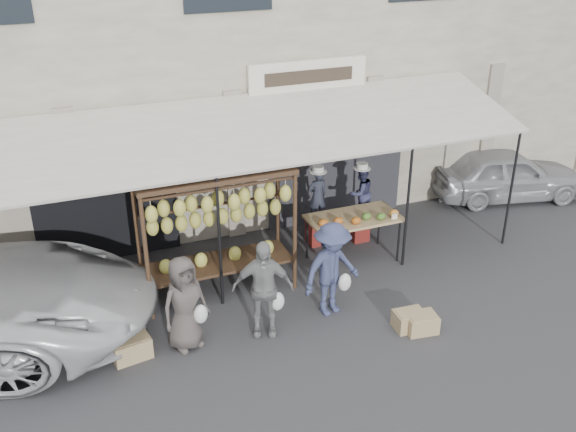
{
  "coord_description": "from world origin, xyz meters",
  "views": [
    {
      "loc": [
        -3.36,
        -7.73,
        6.06
      ],
      "look_at": [
        0.29,
        1.4,
        1.3
      ],
      "focal_mm": 40.0,
      "sensor_mm": 36.0,
      "label": 1
    }
  ],
  "objects_px": {
    "produce_table": "(355,219)",
    "crate_near_b": "(421,323)",
    "vendor_left": "(317,196)",
    "customer_right": "(332,269)",
    "vendor_right": "(361,193)",
    "crate_far": "(131,347)",
    "banana_rack": "(217,210)",
    "sedan": "(507,174)",
    "crate_near_a": "(409,320)",
    "customer_left": "(184,303)",
    "customer_mid": "(263,288)"
  },
  "relations": [
    {
      "from": "banana_rack",
      "to": "crate_near_a",
      "type": "distance_m",
      "value": 3.57
    },
    {
      "from": "customer_left",
      "to": "crate_near_b",
      "type": "xyz_separation_m",
      "value": [
        3.51,
        -1.0,
        -0.62
      ]
    },
    {
      "from": "vendor_left",
      "to": "vendor_right",
      "type": "xyz_separation_m",
      "value": [
        0.85,
        -0.18,
        -0.01
      ]
    },
    {
      "from": "vendor_right",
      "to": "crate_far",
      "type": "bearing_deg",
      "value": 10.25
    },
    {
      "from": "vendor_right",
      "to": "customer_mid",
      "type": "xyz_separation_m",
      "value": [
        -2.83,
        -2.23,
        -0.21
      ]
    },
    {
      "from": "vendor_left",
      "to": "crate_near_b",
      "type": "xyz_separation_m",
      "value": [
        0.33,
        -3.3,
        -0.88
      ]
    },
    {
      "from": "customer_mid",
      "to": "crate_far",
      "type": "xyz_separation_m",
      "value": [
        -2.04,
        0.16,
        -0.64
      ]
    },
    {
      "from": "produce_table",
      "to": "crate_near_b",
      "type": "xyz_separation_m",
      "value": [
        -0.03,
        -2.4,
        -0.73
      ]
    },
    {
      "from": "banana_rack",
      "to": "crate_far",
      "type": "xyz_separation_m",
      "value": [
        -1.74,
        -1.21,
        -1.41
      ]
    },
    {
      "from": "vendor_right",
      "to": "customer_right",
      "type": "bearing_deg",
      "value": 39.79
    },
    {
      "from": "vendor_right",
      "to": "crate_near_a",
      "type": "xyz_separation_m",
      "value": [
        -0.65,
        -2.99,
        -0.88
      ]
    },
    {
      "from": "customer_mid",
      "to": "crate_near_a",
      "type": "distance_m",
      "value": 2.41
    },
    {
      "from": "vendor_left",
      "to": "crate_near_b",
      "type": "bearing_deg",
      "value": 95.37
    },
    {
      "from": "produce_table",
      "to": "crate_near_a",
      "type": "bearing_deg",
      "value": -93.96
    },
    {
      "from": "customer_right",
      "to": "crate_near_a",
      "type": "bearing_deg",
      "value": -54.26
    },
    {
      "from": "produce_table",
      "to": "customer_left",
      "type": "height_order",
      "value": "customer_left"
    },
    {
      "from": "produce_table",
      "to": "vendor_left",
      "type": "bearing_deg",
      "value": 111.59
    },
    {
      "from": "vendor_left",
      "to": "crate_near_b",
      "type": "distance_m",
      "value": 3.43
    },
    {
      "from": "produce_table",
      "to": "vendor_right",
      "type": "xyz_separation_m",
      "value": [
        0.49,
        0.72,
        0.15
      ]
    },
    {
      "from": "produce_table",
      "to": "crate_near_b",
      "type": "distance_m",
      "value": 2.51
    },
    {
      "from": "banana_rack",
      "to": "customer_right",
      "type": "height_order",
      "value": "banana_rack"
    },
    {
      "from": "produce_table",
      "to": "vendor_left",
      "type": "height_order",
      "value": "vendor_left"
    },
    {
      "from": "banana_rack",
      "to": "sedan",
      "type": "xyz_separation_m",
      "value": [
        7.21,
        1.47,
        -1.0
      ]
    },
    {
      "from": "customer_left",
      "to": "banana_rack",
      "type": "bearing_deg",
      "value": 35.48
    },
    {
      "from": "vendor_right",
      "to": "customer_right",
      "type": "height_order",
      "value": "customer_right"
    },
    {
      "from": "produce_table",
      "to": "customer_left",
      "type": "bearing_deg",
      "value": -158.46
    },
    {
      "from": "banana_rack",
      "to": "customer_mid",
      "type": "bearing_deg",
      "value": -77.59
    },
    {
      "from": "produce_table",
      "to": "crate_far",
      "type": "height_order",
      "value": "produce_table"
    },
    {
      "from": "vendor_left",
      "to": "customer_right",
      "type": "xyz_separation_m",
      "value": [
        -0.77,
        -2.29,
        -0.22
      ]
    },
    {
      "from": "customer_right",
      "to": "sedan",
      "type": "height_order",
      "value": "customer_right"
    },
    {
      "from": "customer_right",
      "to": "crate_far",
      "type": "xyz_separation_m",
      "value": [
        -3.25,
        0.05,
        -0.65
      ]
    },
    {
      "from": "banana_rack",
      "to": "crate_near_b",
      "type": "bearing_deg",
      "value": -40.82
    },
    {
      "from": "customer_left",
      "to": "sedan",
      "type": "relative_size",
      "value": 0.45
    },
    {
      "from": "crate_far",
      "to": "sedan",
      "type": "height_order",
      "value": "sedan"
    },
    {
      "from": "customer_mid",
      "to": "crate_far",
      "type": "height_order",
      "value": "customer_mid"
    },
    {
      "from": "produce_table",
      "to": "crate_near_a",
      "type": "relative_size",
      "value": 3.54
    },
    {
      "from": "vendor_right",
      "to": "customer_left",
      "type": "xyz_separation_m",
      "value": [
        -4.03,
        -2.12,
        -0.26
      ]
    },
    {
      "from": "crate_near_a",
      "to": "customer_right",
      "type": "bearing_deg",
      "value": 138.24
    },
    {
      "from": "crate_far",
      "to": "banana_rack",
      "type": "bearing_deg",
      "value": 34.76
    },
    {
      "from": "banana_rack",
      "to": "customer_mid",
      "type": "distance_m",
      "value": 1.6
    },
    {
      "from": "banana_rack",
      "to": "crate_far",
      "type": "height_order",
      "value": "banana_rack"
    },
    {
      "from": "customer_mid",
      "to": "vendor_left",
      "type": "bearing_deg",
      "value": 69.23
    },
    {
      "from": "sedan",
      "to": "customer_mid",
      "type": "bearing_deg",
      "value": 125.47
    },
    {
      "from": "banana_rack",
      "to": "sedan",
      "type": "distance_m",
      "value": 7.42
    },
    {
      "from": "vendor_left",
      "to": "customer_right",
      "type": "distance_m",
      "value": 2.43
    },
    {
      "from": "sedan",
      "to": "produce_table",
      "type": "bearing_deg",
      "value": 119.38
    },
    {
      "from": "vendor_right",
      "to": "crate_far",
      "type": "relative_size",
      "value": 1.98
    },
    {
      "from": "vendor_left",
      "to": "crate_near_a",
      "type": "xyz_separation_m",
      "value": [
        0.2,
        -3.16,
        -0.88
      ]
    },
    {
      "from": "produce_table",
      "to": "vendor_right",
      "type": "bearing_deg",
      "value": 55.93
    },
    {
      "from": "customer_mid",
      "to": "crate_far",
      "type": "distance_m",
      "value": 2.14
    }
  ]
}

